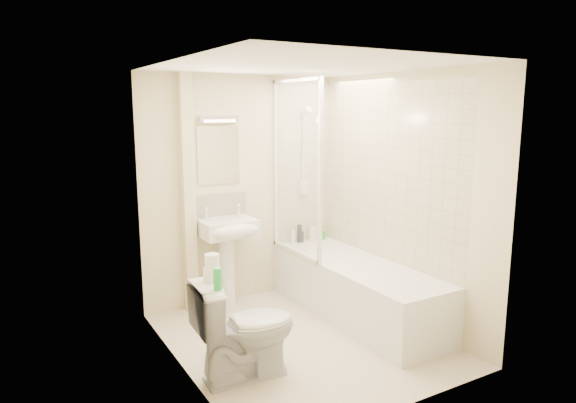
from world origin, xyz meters
TOP-DOWN VIEW (x-y plane):
  - floor at (0.00, 0.00)m, footprint 2.50×2.50m
  - wall_back at (0.00, 1.25)m, footprint 2.20×0.02m
  - wall_left at (-1.10, 0.00)m, footprint 0.02×2.50m
  - wall_right at (1.10, 0.00)m, footprint 0.02×2.50m
  - ceiling at (0.00, 0.00)m, footprint 2.20×2.50m
  - tile_back at (0.75, 1.24)m, footprint 0.70×0.01m
  - tile_right at (1.09, 0.20)m, footprint 0.01×2.10m
  - pipe_boxing at (-0.62, 1.19)m, footprint 0.12×0.12m
  - splashback at (-0.26, 1.24)m, footprint 0.60×0.02m
  - mirror at (-0.26, 1.24)m, footprint 0.46×0.01m
  - strip_light at (-0.26, 1.22)m, footprint 0.42×0.07m
  - bathtub at (0.75, 0.20)m, footprint 0.70×2.10m
  - shower_screen at (0.40, 0.80)m, footprint 0.04×0.92m
  - shower_fixture at (0.75, 1.19)m, footprint 0.10×0.16m
  - pedestal_sink at (-0.26, 1.01)m, footprint 0.56×0.50m
  - bottle_white_a at (0.58, 1.16)m, footprint 0.05×0.05m
  - bottle_black_b at (0.67, 1.16)m, footprint 0.05×0.05m
  - bottle_blue at (0.70, 1.16)m, footprint 0.05×0.05m
  - bottle_cream at (0.83, 1.16)m, footprint 0.07×0.07m
  - bottle_white_b at (0.86, 1.16)m, footprint 0.06×0.06m
  - bottle_green at (0.99, 1.16)m, footprint 0.06×0.06m
  - toilet at (-0.72, -0.32)m, footprint 0.54×0.83m
  - toilet_roll_lower at (-0.96, -0.25)m, footprint 0.11×0.11m
  - toilet_roll_upper at (-0.94, -0.23)m, footprint 0.11×0.11m
  - green_bottle at (-0.99, -0.45)m, footprint 0.06×0.06m

SIDE VIEW (x-z plane):
  - floor at x=0.00m, z-range 0.00..0.00m
  - bathtub at x=0.75m, z-range 0.01..0.56m
  - toilet at x=-0.72m, z-range 0.00..0.80m
  - bottle_green at x=0.99m, z-range 0.55..0.64m
  - bottle_blue at x=0.70m, z-range 0.55..0.68m
  - bottle_white_a at x=0.58m, z-range 0.55..0.70m
  - bottle_white_b at x=0.86m, z-range 0.55..0.71m
  - bottle_cream at x=0.83m, z-range 0.55..0.72m
  - bottle_black_b at x=0.67m, z-range 0.55..0.75m
  - pedestal_sink at x=-0.26m, z-range 0.22..1.29m
  - toilet_roll_lower at x=-0.96m, z-range 0.80..0.90m
  - green_bottle at x=-0.99m, z-range 0.80..0.96m
  - toilet_roll_upper at x=-0.94m, z-range 0.90..1.00m
  - splashback at x=-0.26m, z-range 0.88..1.18m
  - wall_back at x=0.00m, z-range 0.00..2.40m
  - wall_left at x=-1.10m, z-range 0.00..2.40m
  - wall_right at x=1.10m, z-range 0.00..2.40m
  - pipe_boxing at x=-0.62m, z-range 0.00..2.40m
  - tile_back at x=0.75m, z-range 0.55..2.30m
  - tile_right at x=1.09m, z-range 0.55..2.30m
  - shower_screen at x=0.40m, z-range 0.55..2.35m
  - shower_fixture at x=0.75m, z-range 1.05..2.04m
  - mirror at x=-0.26m, z-range 1.28..1.88m
  - strip_light at x=-0.26m, z-range 1.92..1.98m
  - ceiling at x=0.00m, z-range 2.39..2.41m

